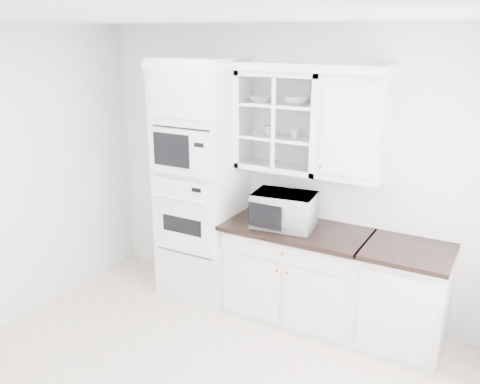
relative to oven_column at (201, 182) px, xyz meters
The scene contains 12 objects.
room_shell 1.37m from the oven_column, 52.79° to the right, with size 4.00×3.50×2.70m.
oven_column is the anchor object (origin of this frame).
base_cabinet_run 1.27m from the oven_column, ahead, with size 1.32×0.67×0.92m.
extra_base_cabinet 2.16m from the oven_column, ahead, with size 0.72×0.67×0.92m.
upper_cabinet_glass 1.03m from the oven_column, 12.10° to the left, with size 0.80×0.33×0.90m.
upper_cabinet_solid 1.60m from the oven_column, ahead, with size 0.55×0.33×0.90m, color white.
crown_molding 1.33m from the oven_column, 11.90° to the left, with size 2.14×0.38×0.07m, color white.
countertop_microwave 0.93m from the oven_column, ahead, with size 0.55×0.46×0.32m, color white.
bowl_a 1.03m from the oven_column, 15.31° to the left, with size 0.22×0.22×0.05m, color white.
bowl_b 1.25m from the oven_column, ahead, with size 0.22×0.22×0.07m, color white.
cup_a 0.89m from the oven_column, 12.48° to the left, with size 0.12×0.12×0.09m, color white.
cup_b 1.09m from the oven_column, 10.00° to the left, with size 0.09×0.09×0.09m, color white.
Camera 1 is at (1.96, -2.60, 2.60)m, focal length 38.00 mm.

